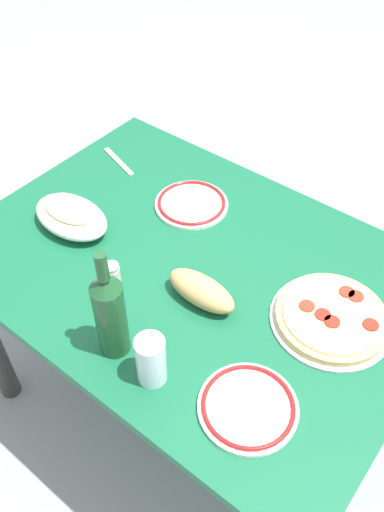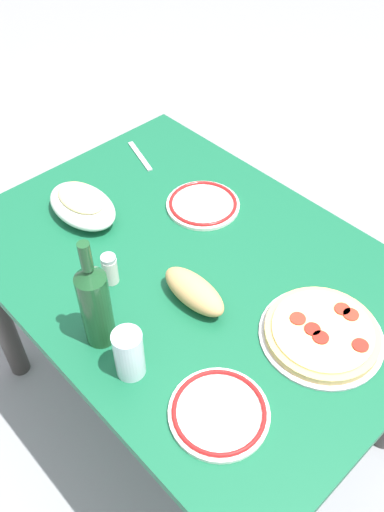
% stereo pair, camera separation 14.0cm
% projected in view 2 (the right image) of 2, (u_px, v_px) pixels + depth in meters
% --- Properties ---
extents(ground_plane, '(8.00, 8.00, 0.00)m').
position_uv_depth(ground_plane, '(192.00, 402.00, 1.95)').
color(ground_plane, gray).
rests_on(ground_plane, ground).
extents(dining_table, '(1.22, 0.87, 0.73)m').
position_uv_depth(dining_table, '(192.00, 294.00, 1.52)').
color(dining_table, '#145938').
rests_on(dining_table, ground).
extents(pepperoni_pizza, '(0.29, 0.29, 0.03)m').
position_uv_depth(pepperoni_pizza, '(322.00, 333.00, 1.25)').
color(pepperoni_pizza, '#B7B7BC').
rests_on(pepperoni_pizza, dining_table).
extents(baked_pasta_dish, '(0.24, 0.15, 0.08)m').
position_uv_depth(baked_pasta_dish, '(82.00, 204.00, 1.53)').
color(baked_pasta_dish, white).
rests_on(baked_pasta_dish, dining_table).
extents(wine_bottle, '(0.07, 0.07, 0.31)m').
position_uv_depth(wine_bottle, '(95.00, 303.00, 1.17)').
color(wine_bottle, '#194723').
rests_on(wine_bottle, dining_table).
extents(water_glass, '(0.07, 0.07, 0.13)m').
position_uv_depth(water_glass, '(129.00, 354.00, 1.15)').
color(water_glass, silver).
rests_on(water_glass, dining_table).
extents(side_plate_near, '(0.22, 0.22, 0.02)m').
position_uv_depth(side_plate_near, '(203.00, 204.00, 1.58)').
color(side_plate_near, white).
rests_on(side_plate_near, dining_table).
extents(side_plate_far, '(0.21, 0.21, 0.02)m').
position_uv_depth(side_plate_far, '(219.00, 412.00, 1.12)').
color(side_plate_far, white).
rests_on(side_plate_far, dining_table).
extents(bread_loaf, '(0.19, 0.08, 0.07)m').
position_uv_depth(bread_loaf, '(194.00, 291.00, 1.31)').
color(bread_loaf, tan).
rests_on(bread_loaf, dining_table).
extents(spice_shaker, '(0.04, 0.04, 0.09)m').
position_uv_depth(spice_shaker, '(110.00, 269.00, 1.35)').
color(spice_shaker, silver).
rests_on(spice_shaker, dining_table).
extents(fork_left, '(0.17, 0.07, 0.00)m').
position_uv_depth(fork_left, '(140.00, 156.00, 1.76)').
color(fork_left, '#B7B7BC').
rests_on(fork_left, dining_table).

